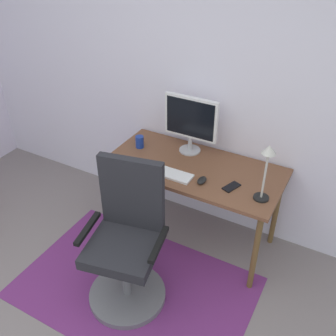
# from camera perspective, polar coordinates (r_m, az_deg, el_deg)

# --- Properties ---
(wall_back) EXTENTS (6.00, 0.10, 2.60)m
(wall_back) POSITION_cam_1_polar(r_m,az_deg,el_deg) (3.14, 7.28, 12.26)
(wall_back) COLOR white
(wall_back) RESTS_ON ground
(area_rug) EXTENTS (1.77, 1.16, 0.01)m
(area_rug) POSITION_cam_1_polar(r_m,az_deg,el_deg) (3.15, -4.93, -17.14)
(area_rug) COLOR #6D2B6E
(area_rug) RESTS_ON ground
(desk) EXTENTS (1.40, 0.68, 0.76)m
(desk) POSITION_cam_1_polar(r_m,az_deg,el_deg) (3.09, 3.85, -0.96)
(desk) COLOR brown
(desk) RESTS_ON ground
(monitor) EXTENTS (0.45, 0.18, 0.48)m
(monitor) POSITION_cam_1_polar(r_m,az_deg,el_deg) (3.11, 3.41, 7.07)
(monitor) COLOR #B2B2B7
(monitor) RESTS_ON desk
(keyboard) EXTENTS (0.43, 0.13, 0.02)m
(keyboard) POSITION_cam_1_polar(r_m,az_deg,el_deg) (2.96, -0.35, -0.62)
(keyboard) COLOR white
(keyboard) RESTS_ON desk
(computer_mouse) EXTENTS (0.06, 0.10, 0.03)m
(computer_mouse) POSITION_cam_1_polar(r_m,az_deg,el_deg) (2.87, 5.04, -1.83)
(computer_mouse) COLOR black
(computer_mouse) RESTS_ON desk
(coffee_cup) EXTENTS (0.07, 0.07, 0.10)m
(coffee_cup) POSITION_cam_1_polar(r_m,az_deg,el_deg) (3.28, -4.23, 3.90)
(coffee_cup) COLOR navy
(coffee_cup) RESTS_ON desk
(cell_phone) EXTENTS (0.11, 0.15, 0.01)m
(cell_phone) POSITION_cam_1_polar(r_m,az_deg,el_deg) (2.85, 9.39, -2.77)
(cell_phone) COLOR black
(cell_phone) RESTS_ON desk
(desk_lamp) EXTENTS (0.11, 0.11, 0.43)m
(desk_lamp) POSITION_cam_1_polar(r_m,az_deg,el_deg) (2.62, 14.44, 0.68)
(desk_lamp) COLOR black
(desk_lamp) RESTS_ON desk
(office_chair) EXTENTS (0.61, 0.57, 1.12)m
(office_chair) POSITION_cam_1_polar(r_m,az_deg,el_deg) (2.80, -6.05, -11.84)
(office_chair) COLOR slate
(office_chair) RESTS_ON ground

